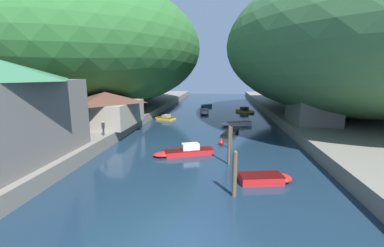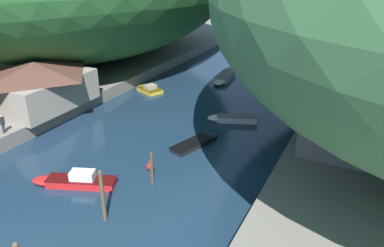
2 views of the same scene
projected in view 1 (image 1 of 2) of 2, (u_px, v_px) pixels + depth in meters
water_surface at (210, 125)px, 42.31m from camera, size 130.00×130.00×0.00m
left_bank at (84, 118)px, 44.60m from camera, size 22.00×120.00×1.37m
right_bank at (352, 124)px, 39.75m from camera, size 22.00×120.00×1.37m
hillside_left at (103, 48)px, 53.87m from camera, size 40.42×56.58×24.30m
hillside_right at (352, 45)px, 42.69m from camera, size 41.36×57.90×23.21m
boathouse_shed at (106, 108)px, 35.58m from camera, size 8.59×10.32×4.51m
right_bank_cottage at (313, 106)px, 36.76m from camera, size 6.07×8.54×4.79m
boat_moored_right at (204, 112)px, 54.58m from camera, size 2.34×6.52×0.69m
boat_far_upstream at (231, 133)px, 35.82m from camera, size 2.92×5.45×0.44m
boat_cabin_cruiser at (183, 152)px, 26.64m from camera, size 6.35×3.53×1.22m
boat_mid_channel at (164, 118)px, 47.29m from camera, size 4.28×3.29×0.93m
boat_small_dinghy at (246, 111)px, 55.64m from camera, size 4.38×4.79×1.16m
boat_red_skiff at (206, 106)px, 64.66m from camera, size 3.09×3.00×0.63m
boat_white_cruiser at (235, 124)px, 41.68m from camera, size 5.13×2.95×0.64m
boat_open_rowboat at (267, 178)px, 20.03m from camera, size 4.33×2.26×0.67m
mooring_post_nearest at (235, 174)px, 17.54m from camera, size 0.32×0.32×3.32m
mooring_post_second at (229, 145)px, 23.75m from camera, size 0.25×0.25×3.68m
mooring_post_middle at (231, 138)px, 28.75m from camera, size 0.26×0.26×2.54m
channel_buoy_near at (221, 142)px, 30.46m from camera, size 0.60×0.60×0.90m
person_on_quay at (103, 127)px, 29.32m from camera, size 0.23×0.38×1.69m
person_by_boathouse at (104, 121)px, 32.74m from camera, size 0.25×0.39×1.69m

